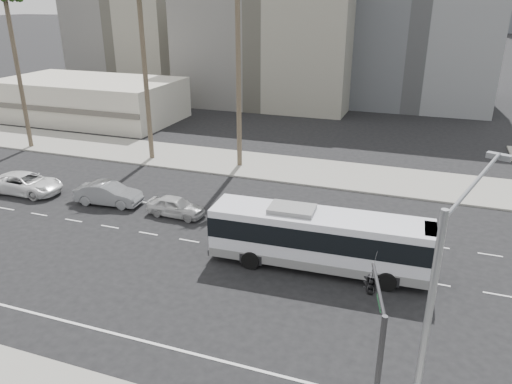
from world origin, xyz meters
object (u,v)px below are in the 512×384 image
at_px(city_bus, 319,238).
at_px(traffic_signal, 372,291).
at_px(car_c, 26,183).
at_px(car_a, 176,206).
at_px(car_b, 109,194).
at_px(streetlight_corner, 434,320).

bearing_deg(city_bus, traffic_signal, -69.70).
bearing_deg(traffic_signal, car_c, 142.71).
relative_size(city_bus, car_c, 2.15).
height_order(car_a, traffic_signal, traffic_signal).
distance_m(city_bus, car_b, 17.27).
relative_size(car_c, traffic_signal, 0.98).
height_order(car_b, car_c, car_b).
bearing_deg(traffic_signal, car_b, 134.83).
relative_size(car_a, car_c, 0.72).
distance_m(car_b, traffic_signal, 24.80).
distance_m(car_b, car_c, 7.49).
bearing_deg(car_c, city_bus, -99.58).
xyz_separation_m(car_a, car_c, (-13.23, -0.13, 0.10)).
height_order(car_a, car_c, car_c).
distance_m(city_bus, traffic_signal, 10.51).
relative_size(city_bus, traffic_signal, 2.11).
xyz_separation_m(car_b, traffic_signal, (20.72, -12.99, 4.10)).
relative_size(car_a, traffic_signal, 0.71).
bearing_deg(city_bus, streetlight_corner, -64.72).
xyz_separation_m(city_bus, car_c, (-24.32, 3.41, -1.06)).
bearing_deg(streetlight_corner, car_b, 167.90).
relative_size(car_a, streetlight_corner, 0.42).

